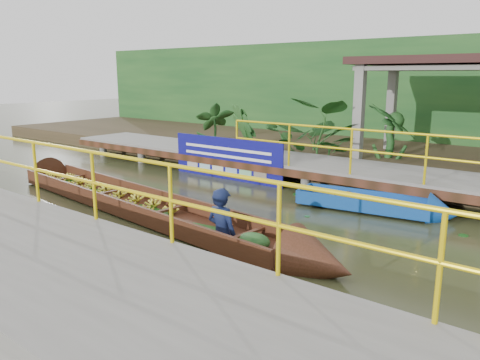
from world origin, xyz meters
The scene contains 10 objects.
ground centered at (0.00, 0.00, 0.00)m, with size 80.00×80.00×0.00m, color #2C3219.
land_strip centered at (0.00, 7.50, 0.23)m, with size 30.00×8.00×0.45m, color #302718.
far_dock centered at (0.02, 3.43, 0.48)m, with size 16.00×2.06×1.66m.
near_dock centered at (1.00, -4.20, 0.30)m, with size 18.00×2.40×1.73m.
pavilion centered at (3.00, 6.30, 2.82)m, with size 4.40×3.00×3.00m.
foliage_backdrop centered at (0.00, 10.00, 2.00)m, with size 30.00×0.80×4.00m, color #144019.
vendor_boat centered at (-0.58, -1.01, 0.22)m, with size 10.06×1.98×2.07m.
moored_blue_boat centered at (3.55, 2.09, 0.13)m, with size 3.22×1.24×0.75m.
blue_banner centered at (-1.30, 2.48, 0.56)m, with size 3.58×0.04×1.12m.
tropical_plants centered at (1.61, 5.30, 1.14)m, with size 14.11×1.11×1.39m.
Camera 1 is at (6.53, -6.93, 2.72)m, focal length 35.00 mm.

